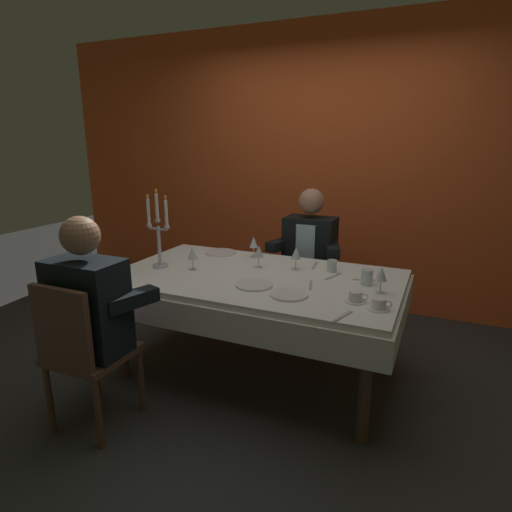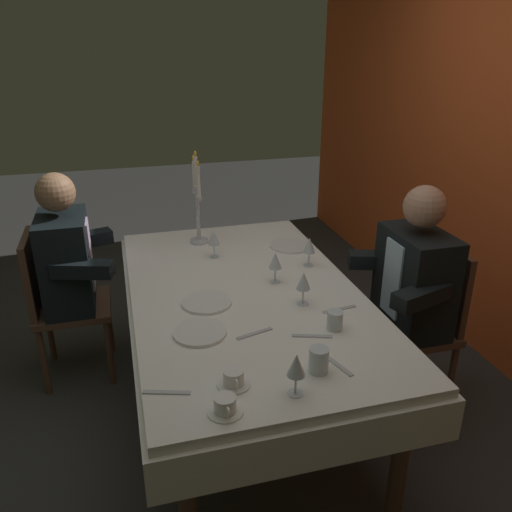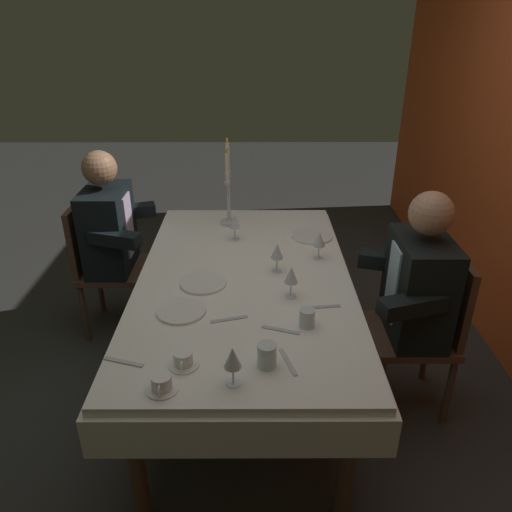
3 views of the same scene
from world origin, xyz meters
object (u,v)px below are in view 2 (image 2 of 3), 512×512
dining_table (246,312)px  dinner_plate_0 (200,332)px  wine_glass_3 (214,238)px  wine_glass_4 (309,246)px  wine_glass_1 (275,261)px  seated_diner_1 (416,280)px  dinner_plate_2 (207,302)px  seated_diner_0 (65,261)px  dinner_plate_1 (291,245)px  wine_glass_2 (296,366)px  water_tumbler_1 (319,360)px  wine_glass_0 (304,282)px  coffee_cup_1 (225,406)px  water_tumbler_0 (335,320)px  candelabra (198,207)px  coffee_cup_0 (234,379)px

dining_table → dinner_plate_0: bearing=-40.3°
wine_glass_3 → wine_glass_4: bearing=61.8°
dinner_plate_0 → wine_glass_4: size_ratio=1.39×
wine_glass_1 → seated_diner_1: bearing=77.0°
dinner_plate_2 → wine_glass_1: bearing=109.6°
wine_glass_3 → seated_diner_0: 0.85m
dinner_plate_1 → seated_diner_0: size_ratio=0.20×
dinner_plate_1 → wine_glass_2: (1.32, -0.43, 0.11)m
water_tumbler_1 → seated_diner_0: bearing=-143.9°
water_tumbler_1 → seated_diner_1: 1.00m
wine_glass_0 → wine_glass_3: size_ratio=1.00×
dinner_plate_0 → wine_glass_2: (0.48, 0.26, 0.11)m
coffee_cup_1 → seated_diner_0: bearing=-158.0°
dinner_plate_1 → dinner_plate_2: bearing=-46.9°
wine_glass_0 → water_tumbler_0: wine_glass_0 is taller
water_tumbler_1 → wine_glass_0: bearing=166.2°
wine_glass_0 → seated_diner_0: (-0.84, -1.11, -0.12)m
dining_table → wine_glass_0: wine_glass_0 is taller
wine_glass_4 → water_tumbler_0: (0.65, -0.13, -0.07)m
wine_glass_2 → wine_glass_3: bearing=-178.3°
candelabra → water_tumbler_0: bearing=18.8°
dining_table → wine_glass_4: (-0.21, 0.41, 0.23)m
dinner_plate_0 → water_tumbler_0: (0.11, 0.57, 0.03)m
wine_glass_3 → coffee_cup_1: wine_glass_3 is taller
dining_table → wine_glass_0: bearing=48.7°
dinner_plate_1 → wine_glass_1: size_ratio=1.52×
dinner_plate_1 → dinner_plate_2: size_ratio=1.04×
dinner_plate_0 → seated_diner_1: (-0.23, 1.17, -0.01)m
seated_diner_0 → wine_glass_3: bearing=77.9°
candelabra → water_tumbler_0: (1.15, 0.39, -0.19)m
water_tumbler_1 → seated_diner_1: bearing=127.9°
water_tumbler_1 → coffee_cup_0: 0.33m
candelabra → water_tumbler_1: 1.45m
candelabra → seated_diner_1: candelabra is taller
dinner_plate_2 → seated_diner_1: seated_diner_1 is taller
dinner_plate_2 → seated_diner_0: size_ratio=0.19×
wine_glass_3 → wine_glass_2: bearing=1.7°
wine_glass_3 → water_tumbler_1: size_ratio=1.65×
dinner_plate_0 → water_tumbler_1: water_tumbler_1 is taller
dinner_plate_1 → water_tumbler_1: (1.21, -0.31, 0.04)m
coffee_cup_1 → candelabra: bearing=173.6°
dinner_plate_0 → seated_diner_1: 1.19m
dinner_plate_0 → wine_glass_1: size_ratio=1.39×
dining_table → dinner_plate_0: 0.46m
coffee_cup_0 → wine_glass_2: bearing=61.8°
candelabra → wine_glass_0: candelabra is taller
wine_glass_4 → water_tumbler_0: size_ratio=1.97×
wine_glass_1 → water_tumbler_1: wine_glass_1 is taller
dining_table → water_tumbler_1: size_ratio=19.56×
dinner_plate_0 → seated_diner_1: size_ratio=0.18×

